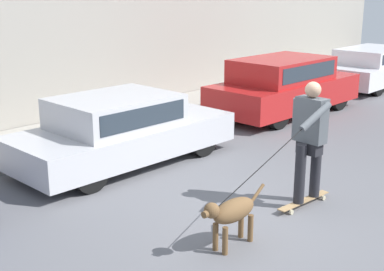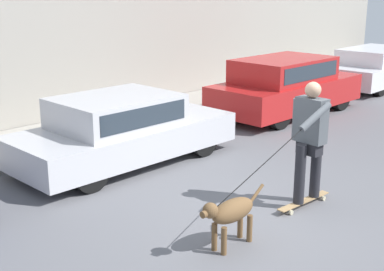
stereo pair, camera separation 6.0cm
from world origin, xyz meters
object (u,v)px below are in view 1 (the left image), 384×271
Objects in this scene: parked_car_2 at (284,86)px; skateboarder at (309,137)px; parked_car_3 at (374,67)px; dog at (232,212)px; parked_car_1 at (121,131)px.

skateboarder is (-4.54, -3.41, 0.35)m from parked_car_2.
parked_car_2 is 1.64× the size of skateboarder.
parked_car_3 is (4.97, -0.00, -0.08)m from parked_car_2.
dog is at bearing -163.09° from parked_car_3.
parked_car_3 is 10.11m from skateboarder.
dog is (-11.24, -3.43, -0.15)m from parked_car_3.
parked_car_2 is at bearing 1.21° from parked_car_1.
parked_car_1 is 3.49m from skateboarder.
parked_car_1 is 5.13m from parked_car_2.
skateboarder reaches higher than dog.
skateboarder is at bearing -160.29° from parked_car_3.
skateboarder is (1.74, 0.01, 0.58)m from dog.
dog is at bearing -149.87° from parked_car_2.
parked_car_1 is at bearing 179.96° from parked_car_3.
parked_car_1 is 0.97× the size of parked_car_2.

